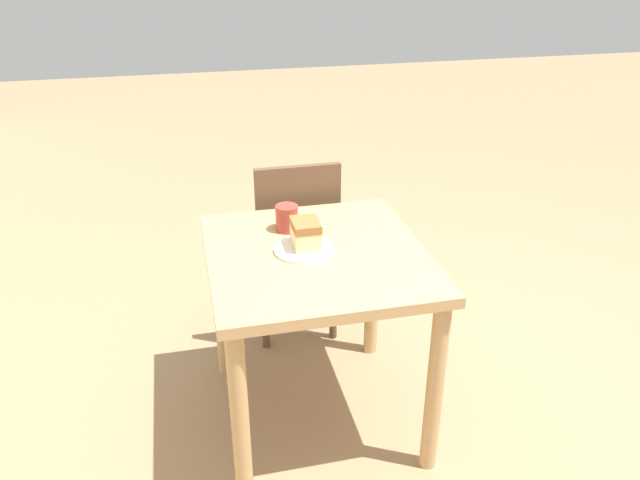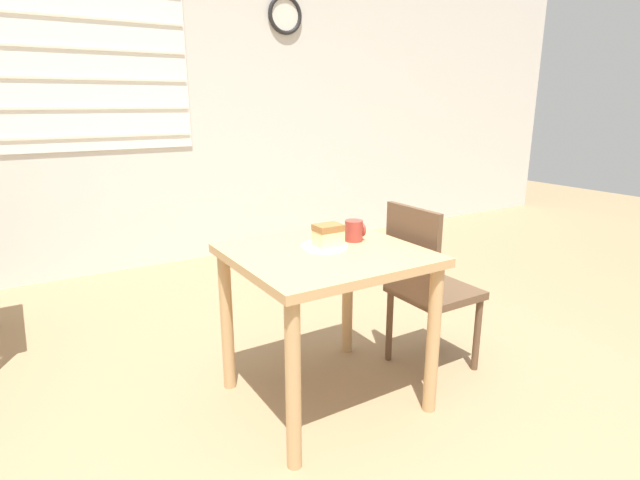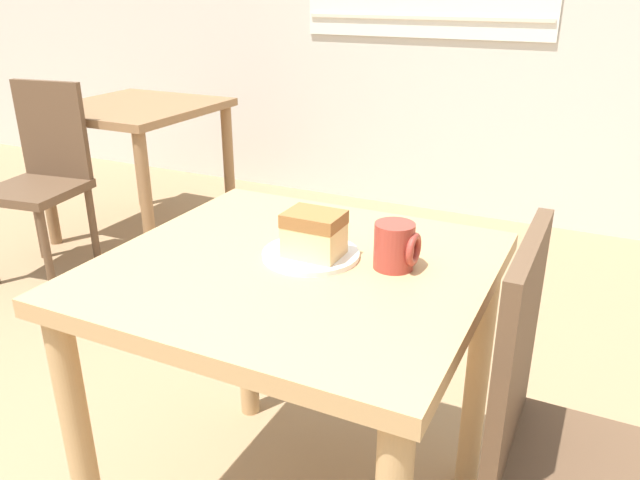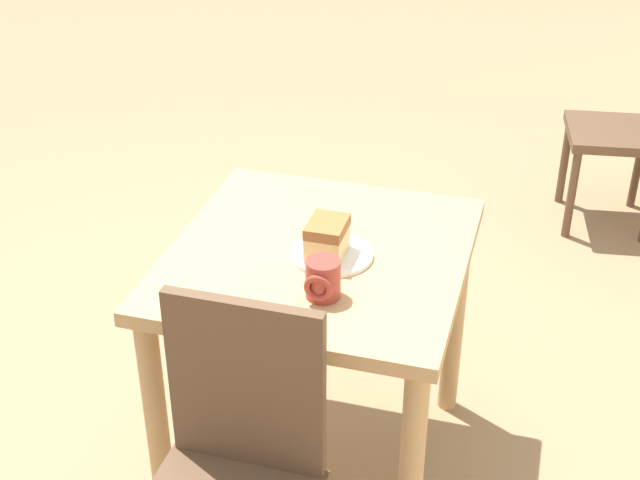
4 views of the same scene
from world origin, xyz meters
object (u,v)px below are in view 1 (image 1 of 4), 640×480
Objects in this scene: dining_table_near at (317,283)px; coffee_mug at (287,218)px; chair_near_window at (294,243)px; plate at (304,249)px; cake_slice at (306,233)px.

coffee_mug reaches higher than dining_table_near.
coffee_mug is (-0.39, 0.10, 0.31)m from chair_near_window.
plate is 2.15× the size of coffee_mug.
dining_table_near is 0.28m from coffee_mug.
coffee_mug is (0.17, 0.04, -0.01)m from cake_slice.
coffee_mug is (0.19, 0.03, 0.04)m from plate.
chair_near_window reaches higher than coffee_mug.
chair_near_window reaches higher than dining_table_near.
plate is at bearing 82.82° from chair_near_window.
coffee_mug is at bearing 75.59° from chair_near_window.
coffee_mug is at bearing 12.15° from cake_slice.
chair_near_window is at bearing -7.18° from plate.
dining_table_near is 0.91× the size of chair_near_window.
plate is 1.76× the size of cake_slice.
chair_near_window is 0.65m from cake_slice.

